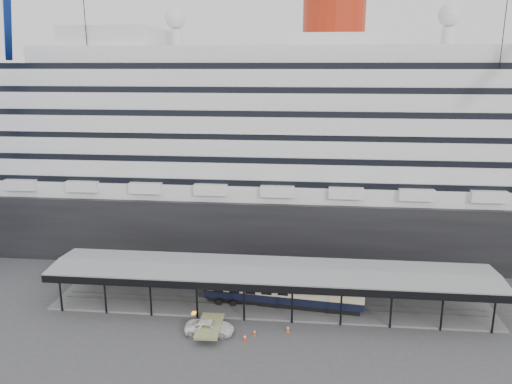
# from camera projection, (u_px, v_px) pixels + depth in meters

# --- Properties ---
(ground) EXTENTS (200.00, 200.00, 0.00)m
(ground) POSITION_uv_depth(u_px,v_px,m) (267.00, 325.00, 59.37)
(ground) COLOR #3D3D40
(ground) RESTS_ON ground
(cruise_ship) EXTENTS (130.00, 30.00, 43.90)m
(cruise_ship) POSITION_uv_depth(u_px,v_px,m) (283.00, 135.00, 85.69)
(cruise_ship) COLOR black
(cruise_ship) RESTS_ON ground
(platform_canopy) EXTENTS (56.00, 9.18, 5.30)m
(platform_canopy) POSITION_uv_depth(u_px,v_px,m) (271.00, 289.00, 63.61)
(platform_canopy) COLOR slate
(platform_canopy) RESTS_ON ground
(port_truck) EXTENTS (5.63, 2.68, 1.55)m
(port_truck) POSITION_uv_depth(u_px,v_px,m) (210.00, 328.00, 57.29)
(port_truck) COLOR white
(port_truck) RESTS_ON ground
(pullman_carriage) EXTENTS (20.52, 4.82, 19.98)m
(pullman_carriage) POSITION_uv_depth(u_px,v_px,m) (283.00, 289.00, 63.43)
(pullman_carriage) COLOR black
(pullman_carriage) RESTS_ON ground
(traffic_cone_left) EXTENTS (0.39, 0.39, 0.72)m
(traffic_cone_left) POSITION_uv_depth(u_px,v_px,m) (255.00, 332.00, 57.08)
(traffic_cone_left) COLOR #FA340D
(traffic_cone_left) RESTS_ON ground
(traffic_cone_mid) EXTENTS (0.46, 0.46, 0.85)m
(traffic_cone_mid) POSITION_uv_depth(u_px,v_px,m) (245.00, 337.00, 55.88)
(traffic_cone_mid) COLOR red
(traffic_cone_mid) RESTS_ON ground
(traffic_cone_right) EXTENTS (0.56, 0.56, 0.82)m
(traffic_cone_right) POSITION_uv_depth(u_px,v_px,m) (288.00, 329.00, 57.79)
(traffic_cone_right) COLOR #E8500C
(traffic_cone_right) RESTS_ON ground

